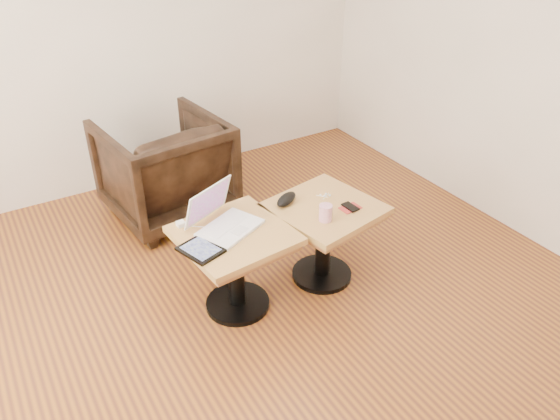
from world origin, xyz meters
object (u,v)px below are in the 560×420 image
laptop (223,220)px  side_table_right (324,224)px  armchair (165,169)px  striped_cup (326,213)px  side_table_left (235,252)px

laptop → side_table_right: bearing=-34.6°
laptop → armchair: 1.13m
laptop → armchair: laptop is taller
striped_cup → side_table_left: bearing=162.7°
side_table_right → laptop: bearing=159.1°
striped_cup → armchair: bearing=108.7°
striped_cup → laptop: bearing=155.8°
laptop → side_table_left: bearing=-97.3°
armchair → side_table_right: bearing=107.6°
side_table_right → side_table_left: bearing=166.5°
striped_cup → side_table_right: bearing=55.0°
laptop → armchair: bearing=62.1°
laptop → striped_cup: laptop is taller
side_table_left → side_table_right: (0.59, -0.03, 0.00)m
side_table_left → side_table_right: size_ratio=0.93×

